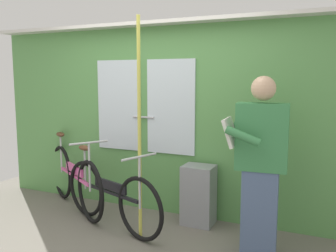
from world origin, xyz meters
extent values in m
cube|color=#666056|center=(0.00, 0.00, -0.02)|extent=(5.61, 3.94, 0.04)
cube|color=#56934C|center=(0.00, 1.17, 1.10)|extent=(4.61, 0.08, 2.21)
cube|color=silver|center=(-0.55, 1.12, 1.28)|extent=(0.60, 0.02, 1.10)
cube|color=silver|center=(0.15, 1.12, 1.28)|extent=(0.60, 0.02, 1.10)
cylinder|color=#B2B2B7|center=(-0.20, 1.10, 1.15)|extent=(0.28, 0.02, 0.02)
cube|color=silver|center=(0.00, 1.07, 2.23)|extent=(4.61, 0.28, 0.04)
torus|color=black|center=(0.17, 0.32, 0.33)|extent=(0.63, 0.26, 0.66)
torus|color=black|center=(-0.73, 0.64, 0.33)|extent=(0.63, 0.26, 0.66)
cube|color=black|center=(-0.28, 0.48, 0.39)|extent=(0.86, 0.33, 0.03)
cube|color=black|center=(-0.28, 0.48, 0.47)|extent=(0.50, 0.20, 0.10)
cylinder|color=#B7B7BC|center=(-0.73, 0.64, 0.57)|extent=(0.02, 0.02, 0.49)
ellipsoid|color=brown|center=(-0.73, 0.64, 0.81)|extent=(0.22, 0.15, 0.06)
cylinder|color=#B7B7BC|center=(0.17, 0.32, 0.59)|extent=(0.02, 0.02, 0.53)
cylinder|color=#B7B7BC|center=(0.17, 0.32, 0.85)|extent=(0.17, 0.42, 0.02)
torus|color=black|center=(-0.56, 0.50, 0.36)|extent=(0.63, 0.42, 0.71)
torus|color=black|center=(-1.42, 1.04, 0.36)|extent=(0.63, 0.42, 0.71)
cube|color=#D14C93|center=(-0.99, 0.77, 0.42)|extent=(0.83, 0.54, 0.03)
cube|color=#D14C93|center=(-0.99, 0.77, 0.51)|extent=(0.49, 0.32, 0.10)
cylinder|color=#B7B7BC|center=(-1.42, 1.04, 0.61)|extent=(0.02, 0.02, 0.51)
ellipsoid|color=brown|center=(-1.42, 1.04, 0.87)|extent=(0.22, 0.18, 0.06)
cylinder|color=#B7B7BC|center=(-0.56, 0.50, 0.63)|extent=(0.02, 0.02, 0.55)
cylinder|color=#B7B7BC|center=(-0.56, 0.50, 0.91)|extent=(0.25, 0.39, 0.02)
cube|color=slate|center=(1.30, 0.51, 0.40)|extent=(0.33, 0.21, 0.80)
cube|color=#387F47|center=(1.30, 0.51, 1.10)|extent=(0.46, 0.24, 0.60)
sphere|color=tan|center=(1.30, 0.51, 1.53)|extent=(0.22, 0.22, 0.22)
cube|color=silver|center=(1.02, 0.48, 1.13)|extent=(0.14, 0.35, 0.26)
cylinder|color=#387F47|center=(1.18, 0.29, 1.13)|extent=(0.31, 0.09, 0.17)
cylinder|color=#387F47|center=(1.15, 0.70, 1.13)|extent=(0.31, 0.09, 0.17)
cube|color=gray|center=(0.56, 0.95, 0.33)|extent=(0.34, 0.28, 0.66)
cylinder|color=#C6C14C|center=(0.14, 0.38, 1.10)|extent=(0.04, 0.04, 2.21)
camera|label=1|loc=(1.85, -2.73, 1.62)|focal=38.97mm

